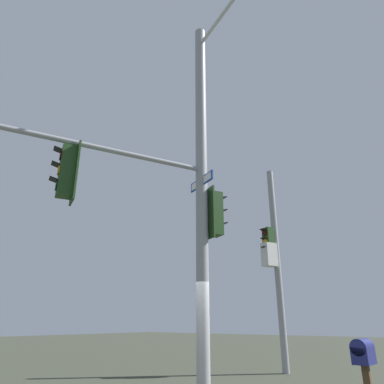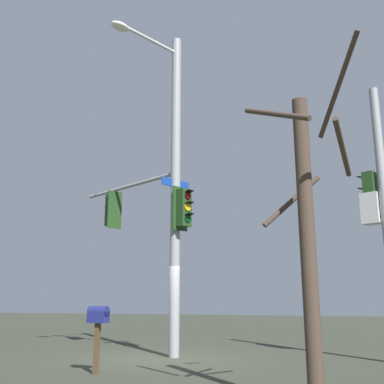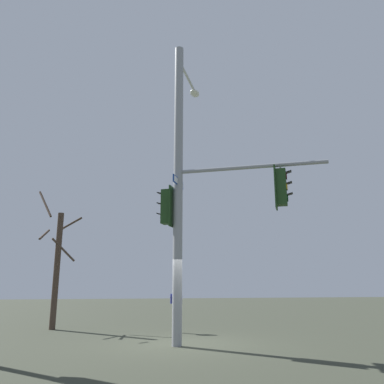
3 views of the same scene
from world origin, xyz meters
TOP-DOWN VIEW (x-y plane):
  - main_signal_pole_assembly at (-0.26, 0.47)m, footprint 4.86×4.41m
  - secondary_pole_assembly at (5.86, 1.10)m, footprint 0.77×0.54m
  - mailbox at (-0.29, -2.96)m, footprint 0.45×0.27m

SIDE VIEW (x-z plane):
  - mailbox at x=-0.29m, z-range 0.40..1.81m
  - secondary_pole_assembly at x=5.86m, z-range 0.19..7.62m
  - main_signal_pole_assembly at x=-0.26m, z-range 0.12..9.91m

